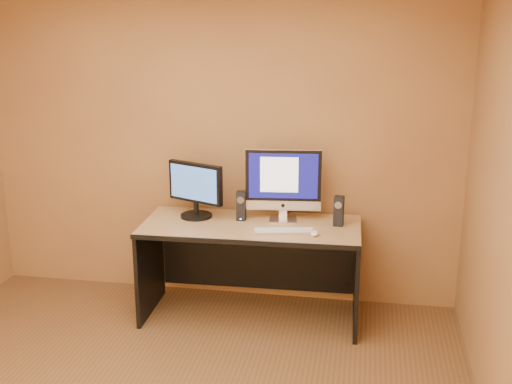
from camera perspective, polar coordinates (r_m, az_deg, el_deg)
walls at (r=3.50m, az=-10.84°, el=-2.54°), size 4.00×4.00×2.60m
desk at (r=5.13m, az=-0.46°, el=-7.08°), size 1.72×0.79×0.78m
imac at (r=5.02m, az=2.43°, el=0.65°), size 0.62×0.29×0.58m
second_monitor at (r=5.14m, az=-5.38°, el=0.15°), size 0.57×0.43×0.45m
speaker_left at (r=5.07m, az=-1.32°, el=-1.23°), size 0.07×0.08×0.23m
speaker_right at (r=4.98m, az=7.37°, el=-1.68°), size 0.08×0.08×0.23m
keyboard at (r=4.83m, az=2.52°, el=-3.45°), size 0.47×0.21×0.02m
mouse at (r=4.77m, az=5.23°, el=-3.65°), size 0.06×0.11×0.04m
cable_a at (r=5.19m, az=2.75°, el=-2.14°), size 0.06×0.23×0.01m
cable_b at (r=5.24m, az=2.60°, el=-1.98°), size 0.08×0.18×0.01m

